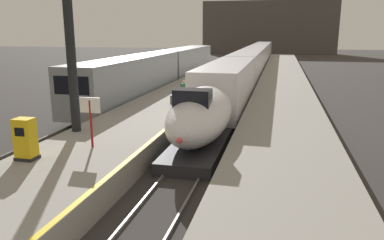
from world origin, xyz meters
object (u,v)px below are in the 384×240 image
passenger_near_edge (184,91)px  departure_info_board (90,112)px  regional_train_adjacent (165,68)px  ticket_machine_yellow (26,141)px  highspeed_train_main (252,61)px  station_column_mid (67,1)px  rolling_suitcase (173,100)px

passenger_near_edge → departure_info_board: size_ratio=0.80×
regional_train_adjacent → ticket_machine_yellow: bearing=-84.3°
highspeed_train_main → ticket_machine_yellow: size_ratio=47.84×
station_column_mid → highspeed_train_main: bearing=80.4°
passenger_near_edge → departure_info_board: (-1.50, -9.66, 0.52)m
ticket_machine_yellow → highspeed_train_main: bearing=81.9°
regional_train_adjacent → station_column_mid: 22.25m
station_column_mid → ticket_machine_yellow: bearing=-85.2°
regional_train_adjacent → station_column_mid: size_ratio=3.58×
passenger_near_edge → rolling_suitcase: 1.12m
rolling_suitcase → passenger_near_edge: bearing=-22.7°
passenger_near_edge → rolling_suitcase: (-0.82, 0.34, -0.69)m
station_column_mid → rolling_suitcase: 10.08m
highspeed_train_main → regional_train_adjacent: size_ratio=2.09×
regional_train_adjacent → highspeed_train_main: bearing=58.8°
station_column_mid → passenger_near_edge: (3.51, 7.46, -5.09)m
departure_info_board → highspeed_train_main: bearing=84.0°
regional_train_adjacent → rolling_suitcase: bearing=-70.4°
regional_train_adjacent → station_column_mid: station_column_mid is taller
station_column_mid → regional_train_adjacent: bearing=95.8°
highspeed_train_main → departure_info_board: (-3.88, -37.14, 0.59)m
rolling_suitcase → ticket_machine_yellow: 12.23m
highspeed_train_main → rolling_suitcase: (-3.20, -27.15, -0.61)m
passenger_near_edge → ticket_machine_yellow: (-3.16, -11.66, -0.25)m
highspeed_train_main → station_column_mid: station_column_mid is taller
ticket_machine_yellow → departure_info_board: departure_info_board is taller
regional_train_adjacent → passenger_near_edge: bearing=-67.9°
rolling_suitcase → regional_train_adjacent: bearing=109.6°
departure_info_board → rolling_suitcase: bearing=86.1°
regional_train_adjacent → passenger_near_edge: 15.22m
highspeed_train_main → passenger_near_edge: highspeed_train_main is taller
station_column_mid → ticket_machine_yellow: size_ratio=6.40×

